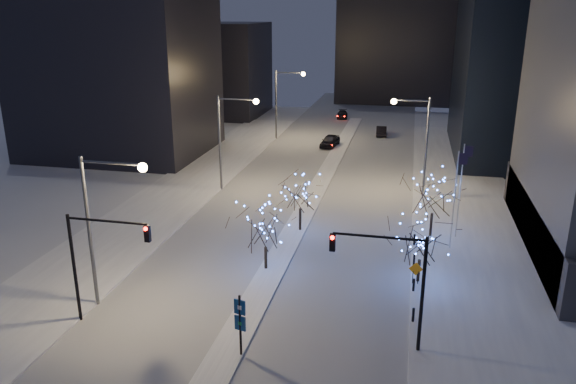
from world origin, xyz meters
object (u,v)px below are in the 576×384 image
(street_lamp_east, at_px, (418,133))
(wayfinding_sign, at_px, (240,320))
(street_lamp_w_far, at_px, (283,95))
(holiday_tree_median_far, at_px, (300,193))
(holiday_tree_plaza_near, at_px, (421,238))
(street_lamp_w_near, at_px, (102,212))
(traffic_signal_west, at_px, (96,252))
(traffic_signal_east, at_px, (395,273))
(construction_sign, at_px, (416,271))
(street_lamp_w_mid, at_px, (229,130))
(car_near, at_px, (330,141))
(holiday_tree_plaza_far, at_px, (434,194))
(car_far, at_px, (342,115))
(car_mid, at_px, (381,131))
(holiday_tree_median_near, at_px, (265,227))

(street_lamp_east, bearing_deg, wayfinding_sign, -106.24)
(street_lamp_w_far, bearing_deg, holiday_tree_median_far, -74.81)
(holiday_tree_plaza_near, bearing_deg, holiday_tree_median_far, 142.48)
(street_lamp_w_near, distance_m, holiday_tree_plaza_near, 21.09)
(wayfinding_sign, bearing_deg, traffic_signal_west, -175.93)
(traffic_signal_east, height_order, construction_sign, traffic_signal_east)
(holiday_tree_plaza_near, height_order, wayfinding_sign, holiday_tree_plaza_near)
(street_lamp_w_near, height_order, street_lamp_east, same)
(street_lamp_w_near, bearing_deg, street_lamp_w_mid, 90.00)
(car_near, relative_size, construction_sign, 2.97)
(holiday_tree_plaza_near, xyz_separation_m, holiday_tree_plaza_far, (1.03, 8.73, 0.46))
(street_lamp_w_far, xyz_separation_m, car_far, (6.48, 18.28, -5.87))
(car_mid, bearing_deg, street_lamp_east, 97.35)
(street_lamp_w_mid, xyz_separation_m, holiday_tree_median_near, (8.44, -17.74, -3.09))
(street_lamp_w_near, xyz_separation_m, car_near, (7.44, 46.73, -5.68))
(car_far, relative_size, wayfinding_sign, 1.14)
(holiday_tree_plaza_near, bearing_deg, street_lamp_east, 91.17)
(car_near, bearing_deg, street_lamp_w_near, -91.23)
(traffic_signal_east, xyz_separation_m, wayfinding_sign, (-8.05, -2.57, -2.42))
(street_lamp_w_mid, relative_size, holiday_tree_plaza_far, 1.69)
(wayfinding_sign, height_order, construction_sign, wayfinding_sign)
(street_lamp_w_near, height_order, construction_sign, street_lamp_w_near)
(car_mid, bearing_deg, construction_sign, 93.24)
(traffic_signal_east, bearing_deg, street_lamp_w_far, 109.32)
(car_far, distance_m, holiday_tree_plaza_far, 53.93)
(street_lamp_w_far, height_order, holiday_tree_plaza_far, street_lamp_w_far)
(wayfinding_sign, bearing_deg, construction_sign, 62.20)
(street_lamp_w_mid, xyz_separation_m, street_lamp_w_far, (0.00, 25.00, 0.00))
(wayfinding_sign, bearing_deg, street_lamp_w_mid, 122.58)
(street_lamp_w_near, relative_size, traffic_signal_east, 1.43)
(holiday_tree_plaza_far, bearing_deg, car_far, 105.06)
(street_lamp_w_mid, distance_m, street_lamp_east, 19.26)
(traffic_signal_west, height_order, holiday_tree_plaza_near, traffic_signal_west)
(street_lamp_w_near, relative_size, holiday_tree_median_near, 1.93)
(car_near, relative_size, holiday_tree_plaza_far, 0.82)
(traffic_signal_west, height_order, wayfinding_sign, traffic_signal_west)
(holiday_tree_median_far, relative_size, holiday_tree_plaza_far, 0.86)
(car_far, height_order, construction_sign, construction_sign)
(street_lamp_w_far, height_order, car_mid, street_lamp_w_far)
(car_near, xyz_separation_m, wayfinding_sign, (2.39, -50.30, 1.52))
(construction_sign, bearing_deg, wayfinding_sign, -132.95)
(street_lamp_w_far, relative_size, traffic_signal_east, 1.43)
(street_lamp_w_near, distance_m, holiday_tree_median_far, 18.18)
(holiday_tree_plaza_near, bearing_deg, construction_sign, -113.12)
(traffic_signal_west, relative_size, holiday_tree_plaza_far, 1.19)
(street_lamp_w_far, xyz_separation_m, car_near, (7.44, -3.27, -5.68))
(street_lamp_east, height_order, car_far, street_lamp_east)
(holiday_tree_median_far, relative_size, construction_sign, 3.11)
(car_mid, xyz_separation_m, holiday_tree_plaza_far, (6.44, -39.35, 3.14))
(street_lamp_east, height_order, traffic_signal_west, street_lamp_east)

